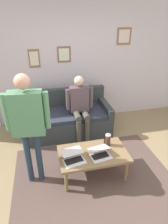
{
  "coord_description": "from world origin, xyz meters",
  "views": [
    {
      "loc": [
        0.67,
        2.05,
        2.34
      ],
      "look_at": [
        0.01,
        -0.86,
        0.8
      ],
      "focal_mm": 30.79,
      "sensor_mm": 36.0,
      "label": 1
    }
  ],
  "objects": [
    {
      "name": "area_rug",
      "position": [
        0.01,
        -0.09,
        0.0
      ],
      "size": [
        2.49,
        1.96,
        0.01
      ],
      "primitive_type": "cube",
      "color": "brown",
      "rests_on": "ground_plane"
    },
    {
      "name": "laptop_center",
      "position": [
        0.34,
        -0.1,
        0.48
      ],
      "size": [
        0.36,
        0.36,
        0.12
      ],
      "color": "silver",
      "rests_on": "coffee_table"
    },
    {
      "name": "coffee_table",
      "position": [
        0.01,
        -0.19,
        0.38
      ],
      "size": [
        1.06,
        0.62,
        0.43
      ],
      "color": "olive",
      "rests_on": "ground_plane"
    },
    {
      "name": "french_press",
      "position": [
        -0.26,
        -0.33,
        0.53
      ],
      "size": [
        0.11,
        0.09,
        0.23
      ],
      "color": "#4C3323",
      "rests_on": "coffee_table"
    },
    {
      "name": "couch",
      "position": [
        0.21,
        -1.57,
        0.31
      ],
      "size": [
        1.77,
        0.86,
        0.88
      ],
      "color": "#31383A",
      "rests_on": "ground_plane"
    },
    {
      "name": "person_standing",
      "position": [
        0.9,
        -0.28,
        1.09
      ],
      "size": [
        0.6,
        0.23,
        1.71
      ],
      "color": "#22364D",
      "rests_on": "ground_plane"
    },
    {
      "name": "person_seated",
      "position": [
        -0.02,
        -1.35,
        0.73
      ],
      "size": [
        0.55,
        0.51,
        1.28
      ],
      "color": "#46463A",
      "rests_on": "ground_plane"
    },
    {
      "name": "ground_plane",
      "position": [
        0.0,
        0.0,
        0.0
      ],
      "size": [
        7.68,
        7.68,
        0.0
      ],
      "primitive_type": "plane",
      "color": "#8D7855"
    },
    {
      "name": "back_wall",
      "position": [
        -0.0,
        -2.2,
        1.35
      ],
      "size": [
        7.04,
        0.11,
        2.7
      ],
      "color": "silver",
      "rests_on": "ground_plane"
    },
    {
      "name": "laptop_left",
      "position": [
        -0.07,
        -0.1,
        0.47
      ],
      "size": [
        0.34,
        0.32,
        0.14
      ],
      "color": "silver",
      "rests_on": "coffee_table"
    }
  ]
}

